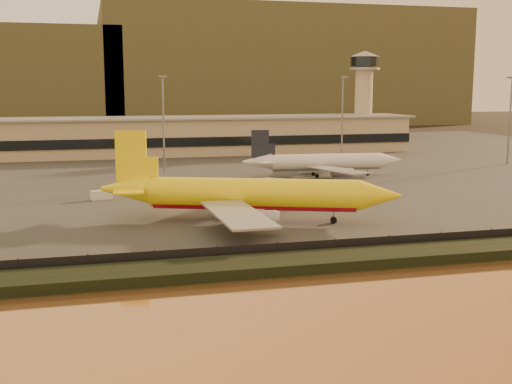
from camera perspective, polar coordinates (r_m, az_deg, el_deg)
ground at (r=98.43m, az=3.10°, el=-3.96°), size 900.00×900.00×0.00m
embankment at (r=82.73m, az=6.71°, el=-6.07°), size 320.00×7.00×1.40m
tarmac at (r=189.85m, az=-5.65°, el=2.44°), size 320.00×220.00×0.20m
perimeter_fence at (r=86.19m, az=5.75°, el=-5.01°), size 300.00×0.05×2.20m
terminal_building at (r=217.89m, az=-10.74°, el=4.82°), size 202.00×25.00×12.60m
control_tower at (r=243.42m, az=9.56°, el=8.93°), size 11.20×11.20×35.50m
apron_light_masts at (r=172.17m, az=0.29°, el=7.00°), size 152.20×12.20×25.40m
distant_hills at (r=431.41m, az=-13.71°, el=10.17°), size 470.00×160.00×70.00m
dhl_cargo_jet at (r=107.42m, az=-0.70°, el=-0.25°), size 49.13×46.60×15.18m
white_narrowbody_jet at (r=163.37m, az=6.05°, el=2.63°), size 41.77×40.66×12.00m
gse_vehicle_yellow at (r=127.46m, az=3.87°, el=-0.48°), size 3.66×2.07×1.56m
gse_vehicle_white at (r=132.93m, az=-13.57°, el=-0.25°), size 4.48×2.94×1.85m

